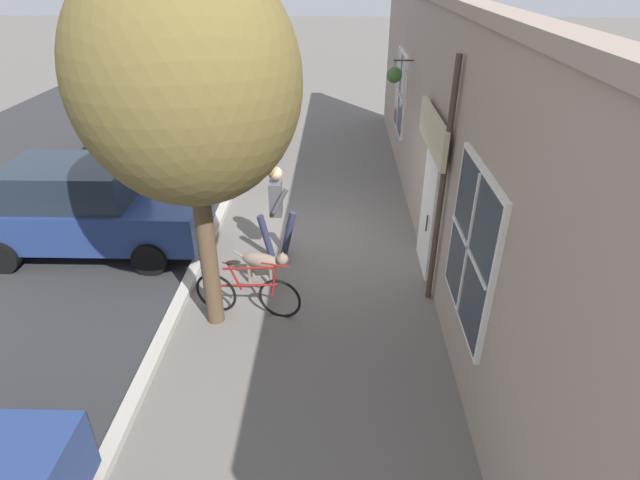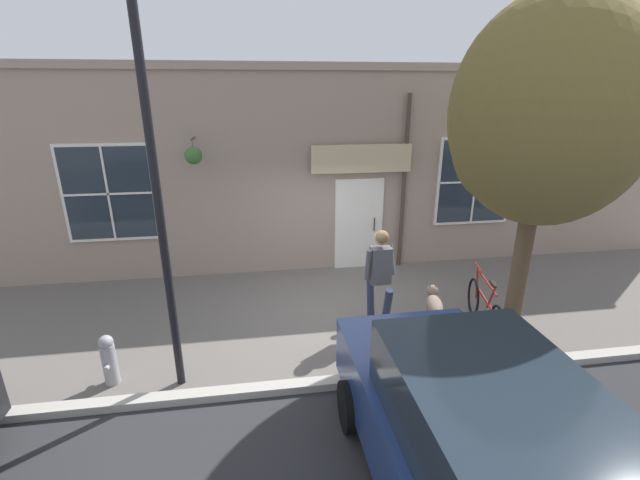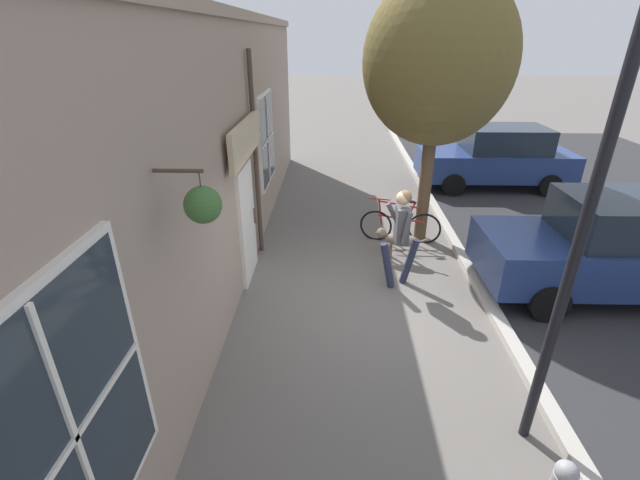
{
  "view_description": "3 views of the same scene",
  "coord_description": "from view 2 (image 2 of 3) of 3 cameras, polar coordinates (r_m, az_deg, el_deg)",
  "views": [
    {
      "loc": [
        -0.54,
        8.7,
        4.97
      ],
      "look_at": [
        -0.28,
        1.43,
        0.86
      ],
      "focal_mm": 28.0,
      "sensor_mm": 36.0,
      "label": 1
    },
    {
      "loc": [
        6.92,
        -1.49,
        3.98
      ],
      "look_at": [
        -0.42,
        -0.38,
        1.34
      ],
      "focal_mm": 24.0,
      "sensor_mm": 36.0,
      "label": 2
    },
    {
      "loc": [
        -0.62,
        -6.2,
        4.1
      ],
      "look_at": [
        -0.84,
        0.23,
        1.0
      ],
      "focal_mm": 24.0,
      "sensor_mm": 36.0,
      "label": 3
    }
  ],
  "objects": [
    {
      "name": "ground_plane",
      "position": [
        8.12,
        3.12,
        -9.79
      ],
      "size": [
        90.0,
        90.0,
        0.0
      ],
      "primitive_type": "plane",
      "color": "#66605B"
    },
    {
      "name": "storefront_facade",
      "position": [
        9.54,
        0.48,
        9.13
      ],
      "size": [
        0.95,
        18.0,
        4.48
      ],
      "color": "gray",
      "rests_on": "ground_plane"
    },
    {
      "name": "pedestrian_walking",
      "position": [
        7.27,
        8.03,
        -3.96
      ],
      "size": [
        0.72,
        0.55,
        1.8
      ],
      "color": "#282D47",
      "rests_on": "ground_plane"
    },
    {
      "name": "dog_on_leash",
      "position": [
        7.76,
        14.97,
        -8.26
      ],
      "size": [
        1.07,
        0.45,
        0.67
      ],
      "color": "#7F6B5B",
      "rests_on": "ground_plane"
    },
    {
      "name": "street_tree_by_curb",
      "position": [
        6.89,
        27.3,
        13.99
      ],
      "size": [
        2.87,
        2.58,
        5.24
      ],
      "color": "brown",
      "rests_on": "ground_plane"
    },
    {
      "name": "leaning_bicycle",
      "position": [
        8.04,
        21.07,
        -8.45
      ],
      "size": [
        1.72,
        0.35,
        1.0
      ],
      "color": "black",
      "rests_on": "ground_plane"
    },
    {
      "name": "parked_car_mid_block",
      "position": [
        4.56,
        20.48,
        -24.84
      ],
      "size": [
        4.32,
        1.97,
        1.75
      ],
      "color": "navy",
      "rests_on": "ground_plane"
    },
    {
      "name": "street_lamp",
      "position": [
        5.49,
        -21.84,
        13.19
      ],
      "size": [
        0.32,
        0.32,
        5.44
      ],
      "color": "black",
      "rests_on": "ground_plane"
    },
    {
      "name": "fire_hydrant",
      "position": [
        6.89,
        -26.32,
        -14.04
      ],
      "size": [
        0.34,
        0.2,
        0.77
      ],
      "color": "#99999E",
      "rests_on": "ground_plane"
    }
  ]
}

